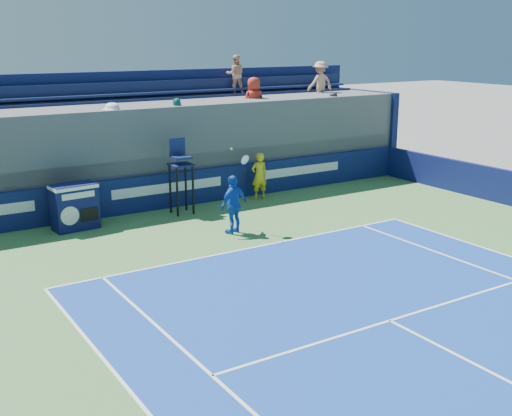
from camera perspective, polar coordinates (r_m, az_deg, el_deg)
ball_person at (r=22.82m, az=0.29°, el=2.88°), size 0.65×0.46×1.67m
back_hoarding at (r=21.85m, az=-7.87°, el=1.54°), size 20.40×0.21×1.20m
match_clock at (r=19.91m, az=-15.83°, el=0.21°), size 1.38×0.84×1.40m
umpire_chair at (r=20.91m, az=-6.72°, el=3.58°), size 0.72×0.72×2.48m
tennis_player at (r=18.74m, az=-1.99°, el=0.34°), size 1.10×0.70×2.57m
stadium_seating at (r=23.47m, az=-9.99°, el=5.49°), size 21.00×4.05×4.94m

